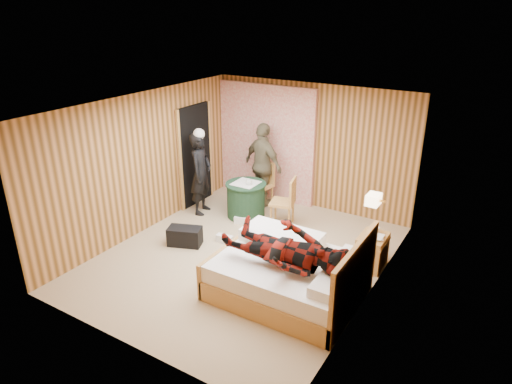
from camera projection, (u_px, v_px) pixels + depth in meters
The scene contains 23 objects.
floor at pixel (244, 257), 7.54m from camera, with size 4.20×5.00×0.01m, color tan.
ceiling at pixel (242, 106), 6.58m from camera, with size 4.20×5.00×0.01m, color white.
wall_back at pixel (311, 147), 9.04m from camera, with size 4.20×0.02×2.50m, color #C6864C.
wall_left at pixel (143, 164), 8.07m from camera, with size 0.02×5.00×2.50m, color #C6864C.
wall_right at pixel (376, 217), 6.05m from camera, with size 0.02×5.00×2.50m, color #C6864C.
curtain at pixel (266, 143), 9.48m from camera, with size 2.20×0.08×2.40m, color silver.
doorway at pixel (195, 156), 9.24m from camera, with size 0.06×0.90×2.05m, color black.
wall_lamp at pixel (374, 199), 6.47m from camera, with size 0.26×0.24×0.16m.
bed at pixel (290, 274), 6.47m from camera, with size 2.01×1.58×1.09m.
nightstand at pixel (372, 251), 7.17m from camera, with size 0.41×0.56×0.54m.
round_table at pixel (246, 199), 8.86m from camera, with size 0.79×0.79×0.70m.
chair_far at pixel (263, 181), 9.28m from camera, with size 0.48×0.48×0.93m.
chair_near at pixel (287, 199), 8.41m from camera, with size 0.52×0.52×0.94m.
duffel_bag at pixel (185, 236), 7.86m from camera, with size 0.57×0.30×0.32m, color black.
sneaker_left at pixel (242, 220), 8.66m from camera, with size 0.31×0.13×0.14m, color white.
sneaker_right at pixel (225, 239), 7.98m from camera, with size 0.30×0.12×0.13m, color white.
woman_standing at pixel (201, 174), 8.86m from camera, with size 0.60×0.39×1.64m, color black.
man_at_table at pixel (263, 165), 9.19m from camera, with size 1.01×0.42×1.72m, color brown.
man_on_bed at pixel (286, 241), 6.03m from camera, with size 1.77×0.67×0.86m, color maroon.
book_lower at pixel (372, 237), 7.02m from camera, with size 0.17×0.22×0.02m, color white.
book_upper at pixel (373, 235), 7.02m from camera, with size 0.16×0.22×0.02m, color white.
cup_nightstand at pixel (376, 230), 7.15m from camera, with size 0.10×0.10×0.09m, color white.
cup_table at pixel (249, 182), 8.62m from camera, with size 0.12×0.12×0.10m, color white.
Camera 1 is at (3.59, -5.50, 3.87)m, focal length 32.00 mm.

